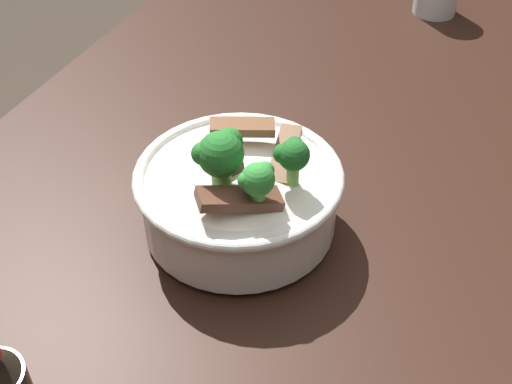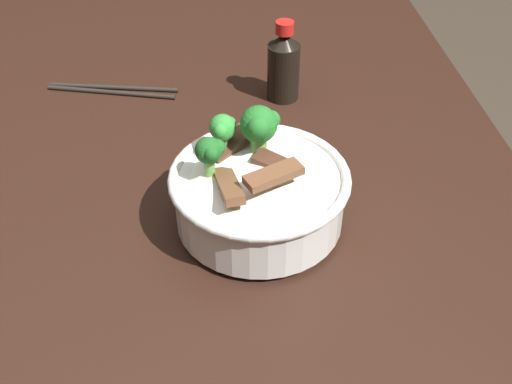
% 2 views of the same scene
% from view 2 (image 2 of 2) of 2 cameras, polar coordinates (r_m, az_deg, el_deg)
% --- Properties ---
extents(dining_table, '(1.59, 0.92, 0.76)m').
position_cam_2_polar(dining_table, '(0.86, -6.27, -5.47)').
color(dining_table, black).
rests_on(dining_table, ground).
extents(rice_bowl, '(0.21, 0.21, 0.14)m').
position_cam_2_polar(rice_bowl, '(0.72, 0.24, 0.31)').
color(rice_bowl, white).
rests_on(rice_bowl, dining_table).
extents(chopsticks_pair, '(0.06, 0.21, 0.01)m').
position_cam_2_polar(chopsticks_pair, '(1.03, -13.04, 9.15)').
color(chopsticks_pair, '#28231E').
rests_on(chopsticks_pair, dining_table).
extents(soy_sauce_bottle, '(0.05, 0.05, 0.13)m').
position_cam_2_polar(soy_sauce_bottle, '(0.97, 2.55, 11.57)').
color(soy_sauce_bottle, black).
rests_on(soy_sauce_bottle, dining_table).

